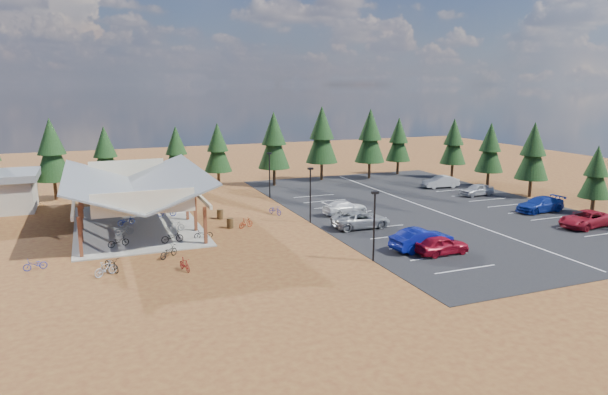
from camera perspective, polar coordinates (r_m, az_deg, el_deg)
The scene contains 45 objects.
ground at distance 46.63m, azimuth -4.10°, elevation -3.79°, with size 140.00×140.00×0.00m, color #602D19.
asphalt_lot at distance 57.27m, azimuth 12.87°, elevation -1.10°, with size 27.00×44.00×0.04m, color black.
concrete_pad at distance 51.51m, azimuth -17.19°, elevation -2.73°, with size 10.60×18.60×0.10m, color gray.
bike_pavilion at distance 50.74m, azimuth -17.45°, elevation 1.40°, with size 11.65×19.40×4.97m.
lamp_post_0 at distance 38.87m, azimuth 7.41°, elevation -2.49°, with size 0.50×0.25×5.14m.
lamp_post_1 at distance 49.44m, azimuth 0.67°, elevation 0.68°, with size 0.50×0.25×5.14m.
lamp_post_2 at distance 60.54m, azimuth -3.65°, elevation 2.71°, with size 0.50×0.25×5.14m.
trash_bin_0 at distance 48.55m, azimuth -7.78°, elevation -2.69°, with size 0.60×0.60×0.90m, color #422F17.
trash_bin_1 at distance 52.02m, azimuth -8.82°, elevation -1.75°, with size 0.60×0.60×0.90m, color #422F17.
pine_1 at distance 65.18m, azimuth -25.03°, elevation 4.54°, with size 3.88×3.88×9.04m.
pine_2 at distance 65.40m, azimuth -20.20°, elevation 4.37°, with size 3.43×3.43×7.99m.
pine_3 at distance 66.78m, azimuth -13.30°, elevation 4.79°, with size 3.32×3.32×7.74m.
pine_4 at distance 67.84m, azimuth -9.08°, elevation 5.18°, with size 3.42×3.42×7.97m.
pine_5 at distance 67.71m, azimuth -3.19°, elevation 5.98°, with size 3.98×3.98×9.28m.
pine_6 at distance 71.66m, azimuth 1.88°, elevation 6.58°, with size 4.22×4.22×9.82m.
pine_7 at distance 73.38m, azimuth 6.97°, elevation 6.43°, with size 4.04×4.04×9.41m.
pine_8 at distance 77.63m, azimuth 9.93°, elevation 6.01°, with size 3.46×3.46×8.06m.
pine_10 at distance 59.80m, azimuth 28.39°, elevation 2.34°, with size 2.92×2.92×6.80m.
pine_11 at distance 65.92m, azimuth 22.97°, elevation 4.48°, with size 3.64×3.64×8.48m.
pine_12 at distance 70.61m, azimuth 19.00°, elevation 4.97°, with size 3.44×3.44×8.01m.
pine_13 at distance 76.23m, azimuth 15.47°, elevation 5.69°, with size 3.48×3.48×8.12m.
bike_0 at distance 44.71m, azimuth -18.96°, elevation -4.39°, with size 0.58×1.66×0.87m, color black.
bike_1 at distance 48.04m, azimuth -18.43°, elevation -3.22°, with size 0.43×1.52×0.92m, color gray.
bike_2 at distance 51.29m, azimuth -18.22°, elevation -2.32°, with size 0.55×1.59×0.83m, color #142F9A.
bike_3 at distance 56.62m, azimuth -18.52°, elevation -0.94°, with size 0.49×1.72×1.03m, color #9F3524.
bike_4 at distance 44.67m, azimuth -13.70°, elevation -4.05°, with size 0.62×1.77×0.93m, color black.
bike_5 at distance 48.03m, azimuth -13.37°, elevation -2.92°, with size 0.44×1.56×0.94m, color gray.
bike_6 at distance 53.55m, azimuth -14.26°, elevation -1.46°, with size 0.62×1.77×0.93m, color #121F99.
bike_7 at distance 56.88m, azimuth -15.90°, elevation -0.79°, with size 0.43×1.51×0.91m, color maroon.
bike_8 at distance 39.40m, azimuth -19.59°, elevation -6.64°, with size 0.67×1.92×1.01m, color black.
bike_9 at distance 38.63m, azimuth -20.15°, elevation -7.04°, with size 0.48×1.69×1.01m, color #9C9FA4.
bike_10 at distance 41.74m, azimuth -26.45°, elevation -6.33°, with size 0.53×1.53×0.80m, color #1D2B99.
bike_11 at distance 38.13m, azimuth -12.46°, elevation -6.89°, with size 0.43×1.54×0.93m, color maroon.
bike_12 at distance 41.19m, azimuth -14.07°, elevation -5.55°, with size 0.62×1.79×0.94m, color black.
bike_14 at distance 53.14m, azimuth -3.06°, elevation -1.32°, with size 0.62×1.76×0.93m, color #1B1D95.
bike_15 at distance 48.44m, azimuth -6.14°, elevation -2.68°, with size 0.43×1.51×0.91m, color maroon.
bike_16 at distance 45.61m, azimuth -10.54°, elevation -3.79°, with size 0.53×1.53×0.80m, color black.
car_0 at distance 41.92m, azimuth 14.33°, elevation -4.87°, with size 1.67×4.15×1.41m, color maroon.
car_1 at distance 42.63m, azimuth 12.31°, elevation -4.31°, with size 1.77×5.06×1.67m, color navy.
car_2 at distance 48.28m, azimuth 6.02°, elevation -2.33°, with size 2.45×5.30×1.47m, color gray.
car_3 at distance 53.15m, azimuth 4.37°, elevation -1.06°, with size 1.87×4.61×1.34m, color silver.
car_6 at distance 54.35m, azimuth 27.52°, elevation -2.02°, with size 2.45×5.32×1.48m, color maroon.
car_7 at distance 58.93m, azimuth 23.59°, elevation -0.67°, with size 2.10×5.17×1.50m, color navy.
car_8 at distance 65.02m, azimuth 17.73°, elevation 0.80°, with size 1.64×4.07×1.39m, color #A7A9AF.
car_9 at distance 68.83m, azimuth 14.18°, elevation 1.62°, with size 1.56×4.48×1.48m, color silver.
Camera 1 is at (-13.44, -42.87, 12.49)m, focal length 32.00 mm.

